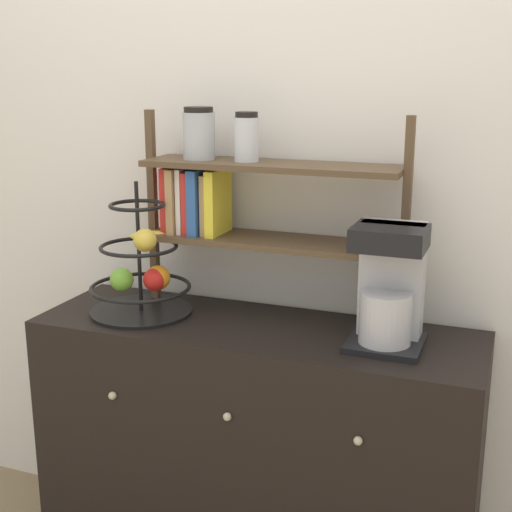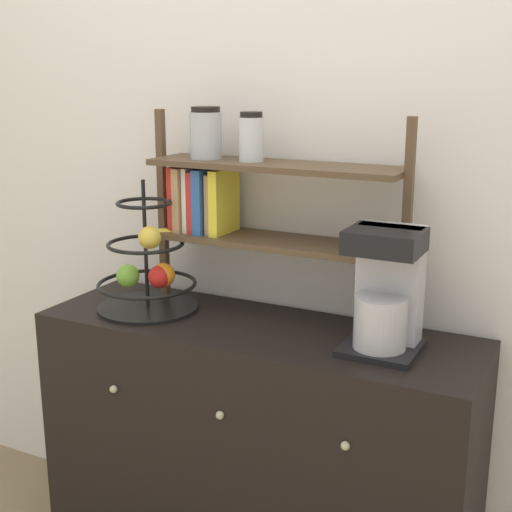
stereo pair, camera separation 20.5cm
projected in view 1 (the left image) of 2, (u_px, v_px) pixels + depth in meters
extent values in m
cube|color=silver|center=(285.00, 167.00, 2.23)|extent=(7.00, 0.05, 2.60)
cube|color=black|center=(255.00, 456.00, 2.22)|extent=(1.33, 0.42, 0.86)
sphere|color=#B2AD8C|center=(112.00, 396.00, 2.09)|extent=(0.02, 0.02, 0.02)
sphere|color=#B2AD8C|center=(227.00, 417.00, 1.96)|extent=(0.02, 0.02, 0.02)
sphere|color=#B2AD8C|center=(358.00, 441.00, 1.83)|extent=(0.02, 0.02, 0.02)
cube|color=black|center=(385.00, 343.00, 1.96)|extent=(0.20, 0.20, 0.02)
cube|color=#B7B7BC|center=(392.00, 279.00, 1.96)|extent=(0.17, 0.08, 0.32)
cylinder|color=#B7B7BC|center=(385.00, 318.00, 1.92)|extent=(0.14, 0.14, 0.14)
cube|color=black|center=(390.00, 238.00, 1.87)|extent=(0.19, 0.16, 0.06)
cylinder|color=black|center=(141.00, 311.00, 2.23)|extent=(0.32, 0.32, 0.01)
cylinder|color=black|center=(139.00, 247.00, 2.18)|extent=(0.01, 0.01, 0.40)
torus|color=black|center=(140.00, 287.00, 2.21)|extent=(0.31, 0.31, 0.01)
torus|color=black|center=(139.00, 247.00, 2.18)|extent=(0.24, 0.24, 0.01)
torus|color=black|center=(137.00, 205.00, 2.15)|extent=(0.17, 0.17, 0.01)
sphere|color=red|center=(155.00, 280.00, 2.17)|extent=(0.07, 0.07, 0.07)
sphere|color=#6BAD33|center=(122.00, 280.00, 2.17)|extent=(0.07, 0.07, 0.07)
sphere|color=orange|center=(158.00, 278.00, 2.18)|extent=(0.08, 0.08, 0.08)
ellipsoid|color=yellow|center=(154.00, 236.00, 2.22)|extent=(0.15, 0.09, 0.04)
sphere|color=gold|center=(145.00, 240.00, 2.11)|extent=(0.07, 0.07, 0.07)
cube|color=brown|center=(153.00, 208.00, 2.27)|extent=(0.02, 0.02, 0.62)
cube|color=brown|center=(405.00, 227.00, 1.99)|extent=(0.02, 0.02, 0.62)
cube|color=brown|center=(271.00, 241.00, 2.15)|extent=(0.78, 0.20, 0.02)
cube|color=brown|center=(271.00, 166.00, 2.09)|extent=(0.78, 0.20, 0.02)
cube|color=red|center=(172.00, 199.00, 2.24)|extent=(0.03, 0.13, 0.20)
cube|color=tan|center=(180.00, 199.00, 2.23)|extent=(0.02, 0.16, 0.20)
cube|color=white|center=(187.00, 200.00, 2.22)|extent=(0.02, 0.13, 0.20)
cube|color=red|center=(193.00, 202.00, 2.21)|extent=(0.02, 0.14, 0.19)
cube|color=#2D599E|center=(202.00, 201.00, 2.20)|extent=(0.03, 0.16, 0.20)
cube|color=tan|center=(210.00, 204.00, 2.19)|extent=(0.02, 0.13, 0.19)
cube|color=yellow|center=(218.00, 202.00, 2.18)|extent=(0.03, 0.15, 0.20)
cylinder|color=#ADB2B7|center=(199.00, 136.00, 2.15)|extent=(0.10, 0.10, 0.14)
cylinder|color=black|center=(198.00, 110.00, 2.13)|extent=(0.09, 0.09, 0.02)
cylinder|color=silver|center=(247.00, 140.00, 2.10)|extent=(0.07, 0.07, 0.13)
cylinder|color=black|center=(246.00, 115.00, 2.08)|extent=(0.07, 0.07, 0.02)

